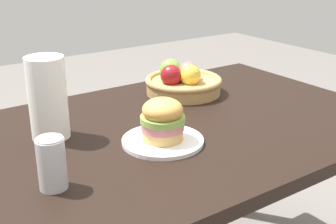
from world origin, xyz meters
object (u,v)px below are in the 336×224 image
Objects in this scene: soda_can at (52,163)px; fruit_basket at (183,82)px; plate at (163,141)px; sandwich at (163,119)px; paper_towel_roll at (48,98)px.

soda_can reaches higher than fruit_basket.
sandwich is at bearing 0.00° from plate.
fruit_basket is at bearing 46.64° from plate.
sandwich is (0.00, 0.00, 0.07)m from plate.
plate is 0.07m from sandwich.
soda_can is 0.77m from fruit_basket.
soda_can is at bearing -149.12° from fruit_basket.
paper_towel_roll is at bearing 70.32° from soda_can.
fruit_basket is (0.31, 0.33, 0.04)m from plate.
plate is at bearing 10.23° from soda_can.
fruit_basket is (0.66, 0.40, -0.02)m from soda_can.
paper_towel_roll reaches higher than fruit_basket.
paper_towel_roll is (-0.25, 0.22, 0.11)m from plate.
sandwich is 0.33m from paper_towel_roll.
paper_towel_roll is at bearing 137.93° from sandwich.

